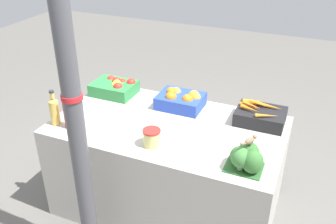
{
  "coord_description": "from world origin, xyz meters",
  "views": [
    {
      "loc": [
        0.9,
        -2.11,
        2.11
      ],
      "look_at": [
        0.0,
        0.0,
        0.85
      ],
      "focal_mm": 40.0,
      "sensor_mm": 36.0,
      "label": 1
    }
  ],
  "objects": [
    {
      "name": "juice_bottle_ruby",
      "position": [
        -0.62,
        -0.3,
        0.87
      ],
      "size": [
        0.07,
        0.07,
        0.28
      ],
      "color": "#B2333D",
      "rests_on": "market_table"
    },
    {
      "name": "broccoli_pile",
      "position": [
        0.62,
        -0.29,
        0.83
      ],
      "size": [
        0.22,
        0.19,
        0.16
      ],
      "color": "#2D602D",
      "rests_on": "market_table"
    },
    {
      "name": "ground_plane",
      "position": [
        0.0,
        0.0,
        0.0
      ],
      "size": [
        10.0,
        10.0,
        0.0
      ],
      "primitive_type": "plane",
      "color": "#605E59"
    },
    {
      "name": "apple_crate",
      "position": [
        -0.59,
        0.29,
        0.81
      ],
      "size": [
        0.34,
        0.27,
        0.13
      ],
      "color": "#2D8442",
      "rests_on": "market_table"
    },
    {
      "name": "orange_crate",
      "position": [
        -0.01,
        0.28,
        0.81
      ],
      "size": [
        0.34,
        0.27,
        0.14
      ],
      "color": "#2847B7",
      "rests_on": "market_table"
    },
    {
      "name": "market_table",
      "position": [
        0.0,
        0.0,
        0.38
      ],
      "size": [
        1.62,
        0.92,
        0.75
      ],
      "primitive_type": "cube",
      "color": "#B7B2A8",
      "rests_on": "ground_plane"
    },
    {
      "name": "carrot_crate",
      "position": [
        0.59,
        0.28,
        0.81
      ],
      "size": [
        0.34,
        0.27,
        0.14
      ],
      "color": "black",
      "rests_on": "market_table"
    },
    {
      "name": "sparrow_bird",
      "position": [
        0.63,
        -0.28,
        0.94
      ],
      "size": [
        0.08,
        0.12,
        0.05
      ],
      "rotation": [
        0.0,
        0.0,
        1.05
      ],
      "color": "#4C3D2D",
      "rests_on": "broccoli_pile"
    },
    {
      "name": "support_pole",
      "position": [
        -0.27,
        -0.68,
        1.12
      ],
      "size": [
        0.12,
        0.12,
        2.23
      ],
      "color": "#4C4C51",
      "rests_on": "ground_plane"
    },
    {
      "name": "pickle_jar",
      "position": [
        0.01,
        -0.28,
        0.81
      ],
      "size": [
        0.12,
        0.12,
        0.11
      ],
      "color": "#D1CC75",
      "rests_on": "market_table"
    },
    {
      "name": "juice_bottle_golden",
      "position": [
        -0.73,
        -0.3,
        0.86
      ],
      "size": [
        0.07,
        0.07,
        0.26
      ],
      "color": "gold",
      "rests_on": "market_table"
    }
  ]
}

